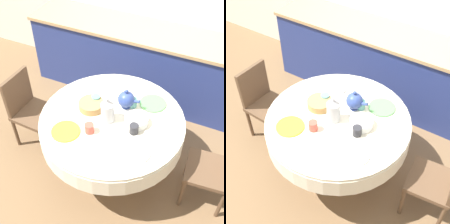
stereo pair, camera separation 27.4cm
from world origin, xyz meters
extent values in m
plane|color=brown|center=(0.00, 0.00, 0.00)|extent=(12.00, 12.00, 0.00)
cube|color=navy|center=(0.00, 1.34, 0.44)|extent=(3.20, 0.60, 0.89)
cube|color=tan|center=(0.00, 1.34, 0.91)|extent=(3.24, 0.64, 0.04)
cylinder|color=brown|center=(0.00, 0.00, 0.02)|extent=(0.44, 0.44, 0.04)
cylinder|color=brown|center=(0.00, 0.00, 0.30)|extent=(0.11, 0.11, 0.52)
cylinder|color=silver|center=(0.00, 0.00, 0.65)|extent=(1.32, 1.32, 0.18)
cylinder|color=silver|center=(0.00, 0.00, 0.75)|extent=(1.31, 1.31, 0.03)
cube|color=brown|center=(0.92, 0.09, 0.41)|extent=(0.44, 0.44, 0.04)
cylinder|color=brown|center=(0.76, -0.11, 0.20)|extent=(0.04, 0.04, 0.39)
cylinder|color=brown|center=(0.73, 0.25, 0.20)|extent=(0.04, 0.04, 0.39)
cylinder|color=brown|center=(1.11, -0.07, 0.20)|extent=(0.04, 0.04, 0.39)
cylinder|color=brown|center=(1.08, 0.28, 0.20)|extent=(0.04, 0.04, 0.39)
cube|color=brown|center=(-0.92, 0.04, 0.41)|extent=(0.42, 0.42, 0.04)
cube|color=brown|center=(-1.11, 0.04, 0.65)|extent=(0.05, 0.38, 0.43)
cylinder|color=brown|center=(-0.74, 0.21, 0.20)|extent=(0.04, 0.04, 0.39)
cylinder|color=brown|center=(-0.75, -0.15, 0.20)|extent=(0.04, 0.04, 0.39)
cylinder|color=brown|center=(-1.09, 0.22, 0.20)|extent=(0.04, 0.04, 0.39)
cylinder|color=brown|center=(-1.11, -0.13, 0.20)|extent=(0.04, 0.04, 0.39)
cylinder|color=yellow|center=(-0.29, -0.31, 0.77)|extent=(0.25, 0.25, 0.01)
cylinder|color=#CC4C3D|center=(-0.11, -0.23, 0.81)|extent=(0.08, 0.08, 0.09)
cylinder|color=white|center=(0.33, -0.27, 0.77)|extent=(0.25, 0.25, 0.01)
cylinder|color=#28282D|center=(0.24, -0.08, 0.81)|extent=(0.08, 0.08, 0.09)
cylinder|color=white|center=(-0.26, 0.34, 0.77)|extent=(0.25, 0.25, 0.01)
cylinder|color=#5BA39E|center=(-0.22, 0.12, 0.81)|extent=(0.08, 0.08, 0.09)
cylinder|color=#5BA85B|center=(0.27, 0.34, 0.77)|extent=(0.25, 0.25, 0.01)
cylinder|color=#5BA39E|center=(0.10, 0.23, 0.81)|extent=(0.08, 0.08, 0.09)
cylinder|color=#B2B2B7|center=(-0.03, -0.03, 0.86)|extent=(0.12, 0.12, 0.19)
cone|color=#B2B2B7|center=(-0.03, -0.03, 0.97)|extent=(0.11, 0.11, 0.04)
sphere|color=#B2B2B7|center=(-0.03, -0.03, 1.01)|extent=(0.04, 0.04, 0.04)
cylinder|color=#33478E|center=(0.05, 0.20, 0.77)|extent=(0.09, 0.09, 0.01)
sphere|color=#33478E|center=(0.05, 0.20, 0.86)|extent=(0.16, 0.16, 0.16)
cylinder|color=#33478E|center=(0.14, 0.20, 0.87)|extent=(0.09, 0.03, 0.06)
sphere|color=#33478E|center=(0.05, 0.20, 0.95)|extent=(0.03, 0.03, 0.03)
cylinder|color=#AD844C|center=(-0.23, 0.04, 0.80)|extent=(0.23, 0.23, 0.07)
cylinder|color=silver|center=(0.22, 0.03, 0.80)|extent=(0.21, 0.21, 0.07)
camera|label=1|loc=(0.82, -1.79, 2.76)|focal=50.00mm
camera|label=2|loc=(1.06, -1.65, 2.76)|focal=50.00mm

